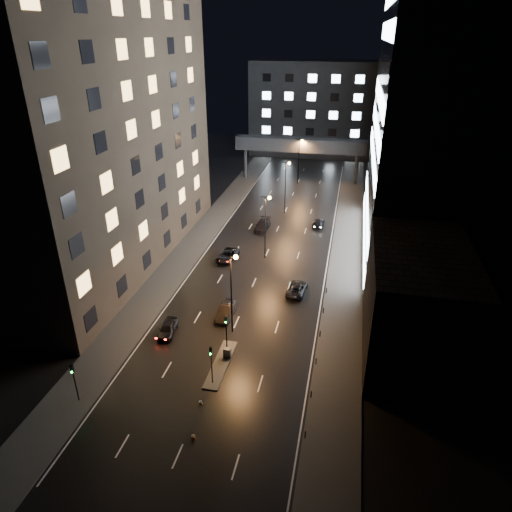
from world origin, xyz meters
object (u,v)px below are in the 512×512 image
(car_toward_a, at_px, (297,288))
(car_away_d, at_px, (262,225))
(utility_cabinet, at_px, (227,353))
(car_away_a, at_px, (168,328))
(car_away_b, at_px, (227,311))
(car_away_c, at_px, (227,255))
(car_toward_b, at_px, (318,223))

(car_toward_a, bearing_deg, car_away_d, -60.95)
(utility_cabinet, bearing_deg, car_away_d, 98.15)
(car_away_a, bearing_deg, car_away_b, 33.85)
(car_away_d, xyz_separation_m, utility_cabinet, (3.32, -35.88, -0.08))
(car_away_a, height_order, car_away_c, car_away_a)
(utility_cabinet, bearing_deg, car_away_b, 108.75)
(car_away_c, xyz_separation_m, car_toward_b, (12.60, 16.45, -0.07))
(car_toward_b, xyz_separation_m, utility_cabinet, (-6.34, -39.46, 0.05))
(car_toward_b, bearing_deg, car_away_a, 72.46)
(car_away_a, distance_m, car_toward_b, 39.29)
(car_away_d, relative_size, car_toward_a, 1.10)
(car_toward_b, bearing_deg, utility_cabinet, 84.71)
(car_toward_a, distance_m, car_toward_b, 24.18)
(car_toward_b, height_order, utility_cabinet, car_toward_b)
(car_toward_a, height_order, car_toward_b, car_toward_a)
(car_away_d, height_order, car_toward_a, car_away_d)
(car_away_b, height_order, car_away_d, car_away_b)
(car_away_b, xyz_separation_m, car_away_d, (-1.12, 28.15, -0.01))
(car_away_d, bearing_deg, car_away_c, -101.27)
(car_away_b, xyz_separation_m, car_toward_a, (7.80, 7.56, -0.12))
(car_away_b, bearing_deg, car_away_a, -138.29)
(car_away_d, xyz_separation_m, car_toward_a, (8.92, -20.59, -0.10))
(car_away_b, relative_size, car_toward_a, 0.99)
(car_away_a, relative_size, car_away_b, 0.88)
(car_away_c, relative_size, car_toward_b, 1.16)
(car_away_b, height_order, car_away_c, car_away_b)
(car_away_b, relative_size, utility_cabinet, 4.37)
(car_toward_b, relative_size, utility_cabinet, 4.05)
(car_away_d, bearing_deg, car_away_a, -96.45)
(car_away_c, xyz_separation_m, utility_cabinet, (6.26, -23.01, -0.02))
(car_toward_a, bearing_deg, utility_cabinet, 75.53)
(utility_cabinet, bearing_deg, car_away_c, 108.08)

